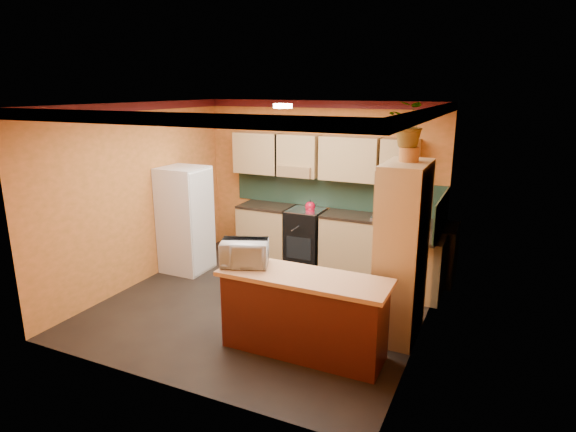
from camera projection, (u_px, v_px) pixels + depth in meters
The scene contains 15 objects.
room_shell at pixel (274, 151), 6.38m from camera, with size 4.24×4.24×2.72m.
base_cabinets_back at pixel (340, 241), 7.95m from camera, with size 3.65×0.60×0.88m, color tan.
countertop_back at pixel (341, 214), 7.84m from camera, with size 3.65×0.62×0.04m, color black.
stove at pixel (306, 236), 8.20m from camera, with size 0.58×0.58×0.91m, color black.
kettle at pixel (310, 206), 7.98m from camera, with size 0.17×0.17×0.18m, color #BA0C25, non-canonical shape.
sink at pixel (388, 218), 7.51m from camera, with size 0.48×0.40×0.03m, color silver.
base_cabinets_right at pixel (414, 267), 6.83m from camera, with size 0.60×0.80×0.88m, color tan.
countertop_right at pixel (416, 236), 6.71m from camera, with size 0.62×0.80×0.04m, color black.
fridge at pixel (185, 220), 7.72m from camera, with size 0.68×0.66×1.70m, color silver.
pantry at pixel (402, 252), 5.61m from camera, with size 0.48×0.90×2.10m, color tan.
fern_pot at pixel (409, 154), 5.36m from camera, with size 0.22×0.22×0.16m, color #A65F28.
fern at pixel (411, 124), 5.28m from camera, with size 0.45×0.39×0.50m, color tan.
breakfast_bar at pixel (303, 316), 5.35m from camera, with size 1.80×0.55×0.88m, color #4A1C11.
bar_top at pixel (304, 277), 5.23m from camera, with size 1.90×0.65×0.05m, color tan.
microwave at pixel (245, 253), 5.48m from camera, with size 0.53×0.36×0.29m, color silver.
Camera 1 is at (2.88, -5.44, 2.90)m, focal length 30.00 mm.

